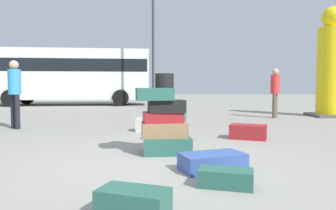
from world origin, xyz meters
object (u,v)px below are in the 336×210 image
(suitcase_teal_upright_blue, at_px, (134,202))
(person_bearded_onlooker, at_px, (275,89))
(suitcase_slate_foreground_near, at_px, (174,115))
(suitcase_cream_white_trunk, at_px, (148,125))
(lamp_post, at_px, (153,15))
(yellow_dummy_statue, at_px, (331,68))
(suitcase_maroon_left_side, at_px, (248,132))
(suitcase_teal_behind_tower, at_px, (226,178))
(person_tourist_with_camera, at_px, (15,88))
(suitcase_teal_foreground_far, at_px, (176,123))
(parked_bus, at_px, (71,73))
(suitcase_tower, at_px, (164,122))
(suitcase_navy_right_side, at_px, (213,162))

(suitcase_teal_upright_blue, height_order, person_bearded_onlooker, person_bearded_onlooker)
(suitcase_slate_foreground_near, bearing_deg, suitcase_teal_upright_blue, -97.05)
(suitcase_cream_white_trunk, height_order, lamp_post, lamp_post)
(suitcase_teal_upright_blue, distance_m, yellow_dummy_statue, 10.39)
(suitcase_maroon_left_side, xyz_separation_m, suitcase_teal_behind_tower, (-0.94, -2.98, -0.05))
(suitcase_teal_upright_blue, xyz_separation_m, lamp_post, (-0.73, 12.58, 4.41))
(suitcase_teal_upright_blue, height_order, suitcase_cream_white_trunk, suitcase_cream_white_trunk)
(suitcase_maroon_left_side, height_order, suitcase_teal_upright_blue, suitcase_maroon_left_side)
(person_tourist_with_camera, bearing_deg, suitcase_teal_foreground_far, 13.14)
(suitcase_teal_behind_tower, distance_m, parked_bus, 16.03)
(suitcase_tower, relative_size, suitcase_teal_behind_tower, 2.24)
(suitcase_slate_foreground_near, height_order, lamp_post, lamp_post)
(suitcase_maroon_left_side, height_order, person_bearded_onlooker, person_bearded_onlooker)
(suitcase_maroon_left_side, relative_size, lamp_post, 0.10)
(yellow_dummy_statue, xyz_separation_m, lamp_post, (-6.53, 4.11, 2.81))
(lamp_post, bearing_deg, person_bearded_onlooker, -46.21)
(suitcase_teal_behind_tower, distance_m, lamp_post, 12.77)
(suitcase_navy_right_side, height_order, suitcase_cream_white_trunk, suitcase_cream_white_trunk)
(person_tourist_with_camera, xyz_separation_m, parked_bus, (-2.07, 10.17, 0.82))
(suitcase_teal_upright_blue, bearing_deg, yellow_dummy_statue, 73.24)
(suitcase_teal_upright_blue, bearing_deg, suitcase_cream_white_trunk, 111.15)
(suitcase_slate_foreground_near, relative_size, parked_bus, 0.08)
(suitcase_cream_white_trunk, bearing_deg, lamp_post, 99.37)
(suitcase_navy_right_side, relative_size, yellow_dummy_statue, 0.21)
(suitcase_teal_upright_blue, relative_size, parked_bus, 0.06)
(suitcase_tower, height_order, suitcase_teal_foreground_far, suitcase_tower)
(parked_bus, bearing_deg, person_tourist_with_camera, -85.77)
(person_bearded_onlooker, relative_size, lamp_post, 0.24)
(suitcase_cream_white_trunk, bearing_deg, suitcase_navy_right_side, -65.70)
(suitcase_teal_upright_blue, distance_m, lamp_post, 13.35)
(suitcase_tower, bearing_deg, suitcase_teal_behind_tower, -66.53)
(suitcase_cream_white_trunk, xyz_separation_m, parked_bus, (-5.41, 10.55, 1.68))
(lamp_post, bearing_deg, suitcase_cream_white_trunk, -86.82)
(suitcase_cream_white_trunk, distance_m, lamp_post, 9.02)
(person_tourist_with_camera, bearing_deg, suitcase_teal_upright_blue, -16.91)
(person_bearded_onlooker, height_order, yellow_dummy_statue, yellow_dummy_statue)
(suitcase_slate_foreground_near, distance_m, person_tourist_with_camera, 4.01)
(person_tourist_with_camera, relative_size, parked_bus, 0.18)
(suitcase_navy_right_side, height_order, person_tourist_with_camera, person_tourist_with_camera)
(person_tourist_with_camera, bearing_deg, lamp_post, 106.35)
(suitcase_slate_foreground_near, xyz_separation_m, lamp_post, (-1.04, 7.86, 4.14))
(suitcase_teal_upright_blue, bearing_deg, suitcase_teal_foreground_far, 101.43)
(suitcase_slate_foreground_near, bearing_deg, suitcase_teal_foreground_far, -91.72)
(suitcase_teal_foreground_far, bearing_deg, suitcase_navy_right_side, -53.48)
(person_tourist_with_camera, height_order, yellow_dummy_statue, yellow_dummy_statue)
(suitcase_teal_behind_tower, height_order, lamp_post, lamp_post)
(suitcase_teal_behind_tower, bearing_deg, suitcase_cream_white_trunk, 119.56)
(suitcase_tower, height_order, suitcase_teal_behind_tower, suitcase_tower)
(parked_bus, height_order, lamp_post, lamp_post)
(suitcase_teal_foreground_far, xyz_separation_m, suitcase_teal_behind_tower, (0.51, -2.55, -0.27))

